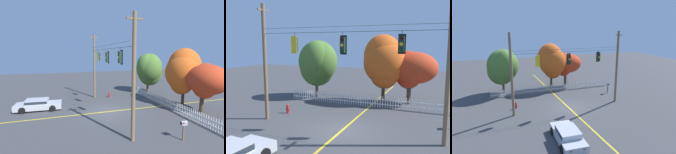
# 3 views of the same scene
# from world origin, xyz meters

# --- Properties ---
(ground) EXTENTS (80.00, 80.00, 0.00)m
(ground) POSITION_xyz_m (0.00, 0.00, 0.00)
(ground) COLOR #424244
(lane_centerline_stripe) EXTENTS (0.16, 36.00, 0.01)m
(lane_centerline_stripe) POSITION_xyz_m (0.00, 0.00, 0.00)
(lane_centerline_stripe) COLOR gold
(lane_centerline_stripe) RESTS_ON ground
(signal_support_span) EXTENTS (12.47, 1.10, 8.44)m
(signal_support_span) POSITION_xyz_m (0.00, -0.00, 4.31)
(signal_support_span) COLOR brown
(signal_support_span) RESTS_ON ground
(traffic_signal_westbound_side) EXTENTS (0.43, 0.38, 1.38)m
(traffic_signal_westbound_side) POSITION_xyz_m (-3.48, -0.01, 5.54)
(traffic_signal_westbound_side) COLOR black
(traffic_signal_northbound_secondary) EXTENTS (0.43, 0.38, 1.40)m
(traffic_signal_northbound_secondary) POSITION_xyz_m (0.02, 0.01, 5.53)
(traffic_signal_northbound_secondary) COLOR black
(traffic_signal_eastbound_side) EXTENTS (0.43, 0.38, 1.31)m
(traffic_signal_eastbound_side) POSITION_xyz_m (3.60, 0.01, 5.59)
(traffic_signal_eastbound_side) COLOR black
(white_picket_fence) EXTENTS (17.12, 0.06, 1.03)m
(white_picket_fence) POSITION_xyz_m (0.49, 6.55, 0.52)
(white_picket_fence) COLOR white
(white_picket_fence) RESTS_ON ground
(autumn_maple_near_fence) EXTENTS (4.15, 4.03, 5.98)m
(autumn_maple_near_fence) POSITION_xyz_m (-6.22, 8.28, 3.60)
(autumn_maple_near_fence) COLOR brown
(autumn_maple_near_fence) RESTS_ON ground
(autumn_maple_mid) EXTENTS (4.07, 3.89, 6.51)m
(autumn_maple_mid) POSITION_xyz_m (0.74, 8.48, 3.93)
(autumn_maple_mid) COLOR #473828
(autumn_maple_mid) RESTS_ON ground
(autumn_oak_far_east) EXTENTS (4.17, 3.59, 4.97)m
(autumn_oak_far_east) POSITION_xyz_m (3.27, 9.10, 3.32)
(autumn_oak_far_east) COLOR #473828
(autumn_oak_far_east) RESTS_ON ground
(parked_car) EXTENTS (2.20, 4.70, 1.15)m
(parked_car) POSITION_xyz_m (-2.82, -6.75, 0.61)
(parked_car) COLOR #B7BABF
(parked_car) RESTS_ON ground
(fire_hydrant) EXTENTS (0.38, 0.22, 0.74)m
(fire_hydrant) POSITION_xyz_m (-5.58, 1.89, 0.36)
(fire_hydrant) COLOR red
(fire_hydrant) RESTS_ON ground
(roadside_mailbox) EXTENTS (0.25, 0.44, 1.39)m
(roadside_mailbox) POSITION_xyz_m (7.11, 3.28, 1.14)
(roadside_mailbox) COLOR brown
(roadside_mailbox) RESTS_ON ground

